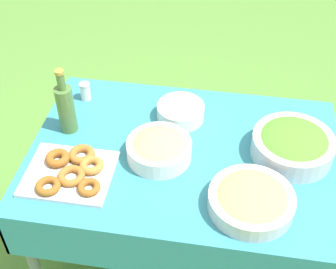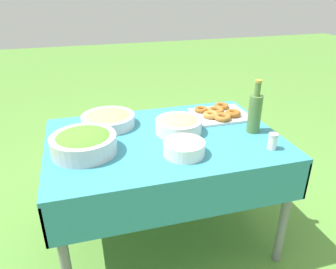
{
  "view_description": "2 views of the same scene",
  "coord_description": "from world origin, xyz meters",
  "px_view_note": "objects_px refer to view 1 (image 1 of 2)",
  "views": [
    {
      "loc": [
        0.16,
        -1.41,
        2.12
      ],
      "look_at": [
        -0.07,
        0.0,
        0.81
      ],
      "focal_mm": 50.0,
      "sensor_mm": 36.0,
      "label": 1
    },
    {
      "loc": [
        0.44,
        1.62,
        1.55
      ],
      "look_at": [
        -0.01,
        0.04,
        0.76
      ],
      "focal_mm": 35.0,
      "sensor_mm": 36.0,
      "label": 2
    }
  ],
  "objects_px": {
    "donut_platter": "(71,171)",
    "pasta_bowl": "(159,148)",
    "salad_bowl": "(293,144)",
    "bread_bowl": "(251,200)",
    "olive_oil_bottle": "(66,107)",
    "plate_stack": "(181,112)"
  },
  "relations": [
    {
      "from": "salad_bowl",
      "to": "bread_bowl",
      "type": "bearing_deg",
      "value": -117.15
    },
    {
      "from": "pasta_bowl",
      "to": "bread_bowl",
      "type": "distance_m",
      "value": 0.44
    },
    {
      "from": "olive_oil_bottle",
      "to": "bread_bowl",
      "type": "relative_size",
      "value": 0.97
    },
    {
      "from": "olive_oil_bottle",
      "to": "bread_bowl",
      "type": "height_order",
      "value": "olive_oil_bottle"
    },
    {
      "from": "salad_bowl",
      "to": "donut_platter",
      "type": "distance_m",
      "value": 0.92
    },
    {
      "from": "salad_bowl",
      "to": "olive_oil_bottle",
      "type": "relative_size",
      "value": 1.08
    },
    {
      "from": "salad_bowl",
      "to": "pasta_bowl",
      "type": "xyz_separation_m",
      "value": [
        -0.55,
        -0.1,
        -0.01
      ]
    },
    {
      "from": "plate_stack",
      "to": "donut_platter",
      "type": "bearing_deg",
      "value": -132.34
    },
    {
      "from": "pasta_bowl",
      "to": "bread_bowl",
      "type": "height_order",
      "value": "pasta_bowl"
    },
    {
      "from": "plate_stack",
      "to": "olive_oil_bottle",
      "type": "bearing_deg",
      "value": -162.27
    },
    {
      "from": "salad_bowl",
      "to": "plate_stack",
      "type": "height_order",
      "value": "salad_bowl"
    },
    {
      "from": "pasta_bowl",
      "to": "bread_bowl",
      "type": "bearing_deg",
      "value": -28.63
    },
    {
      "from": "donut_platter",
      "to": "pasta_bowl",
      "type": "bearing_deg",
      "value": 25.49
    },
    {
      "from": "salad_bowl",
      "to": "bread_bowl",
      "type": "height_order",
      "value": "salad_bowl"
    },
    {
      "from": "plate_stack",
      "to": "bread_bowl",
      "type": "xyz_separation_m",
      "value": [
        0.33,
        -0.47,
        0.01
      ]
    },
    {
      "from": "olive_oil_bottle",
      "to": "plate_stack",
      "type": "bearing_deg",
      "value": 17.73
    },
    {
      "from": "plate_stack",
      "to": "olive_oil_bottle",
      "type": "xyz_separation_m",
      "value": [
        -0.48,
        -0.15,
        0.09
      ]
    },
    {
      "from": "plate_stack",
      "to": "salad_bowl",
      "type": "bearing_deg",
      "value": -18.2
    },
    {
      "from": "salad_bowl",
      "to": "bread_bowl",
      "type": "relative_size",
      "value": 1.05
    },
    {
      "from": "plate_stack",
      "to": "pasta_bowl",
      "type": "bearing_deg",
      "value": -101.34
    },
    {
      "from": "pasta_bowl",
      "to": "plate_stack",
      "type": "bearing_deg",
      "value": 78.66
    },
    {
      "from": "pasta_bowl",
      "to": "olive_oil_bottle",
      "type": "relative_size",
      "value": 0.86
    }
  ]
}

